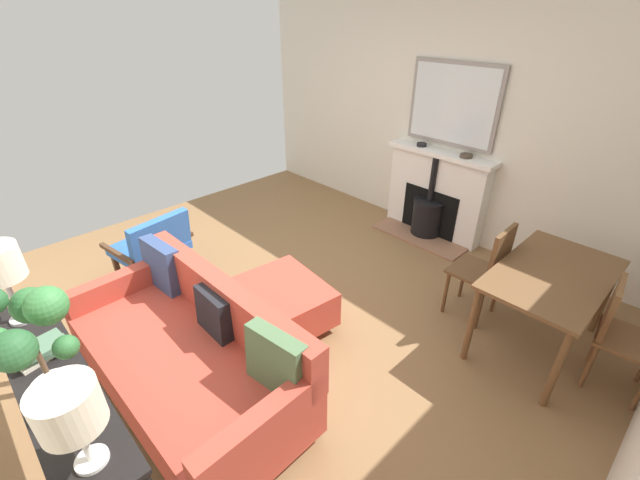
{
  "coord_description": "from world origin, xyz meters",
  "views": [
    {
      "loc": [
        1.75,
        2.47,
        2.45
      ],
      "look_at": [
        -0.38,
        0.27,
        0.69
      ],
      "focal_mm": 22.79,
      "sensor_mm": 36.0,
      "label": 1
    }
  ],
  "objects_px": {
    "mantel_bowl_far": "(466,156)",
    "dining_chair_near_fireplace": "(487,267)",
    "sofa": "(191,354)",
    "mantel_bowl_near": "(422,144)",
    "ottoman": "(285,301)",
    "fireplace": "(434,199)",
    "potted_plant": "(31,343)",
    "book_stack": "(40,351)",
    "armchair_accent": "(153,244)",
    "console_table": "(57,388)",
    "table_lamp_far_end": "(69,410)",
    "dining_table": "(551,282)",
    "dining_chair_by_back_wall": "(619,329)"
  },
  "relations": [
    {
      "from": "mantel_bowl_near",
      "to": "mantel_bowl_far",
      "type": "distance_m",
      "value": 0.57
    },
    {
      "from": "mantel_bowl_far",
      "to": "fireplace",
      "type": "bearing_deg",
      "value": -87.16
    },
    {
      "from": "fireplace",
      "to": "sofa",
      "type": "xyz_separation_m",
      "value": [
        3.29,
        0.16,
        -0.09
      ]
    },
    {
      "from": "mantel_bowl_far",
      "to": "sofa",
      "type": "relative_size",
      "value": 0.07
    },
    {
      "from": "potted_plant",
      "to": "dining_table",
      "type": "bearing_deg",
      "value": 157.61
    },
    {
      "from": "mantel_bowl_near",
      "to": "armchair_accent",
      "type": "relative_size",
      "value": 0.15
    },
    {
      "from": "sofa",
      "to": "console_table",
      "type": "height_order",
      "value": "sofa"
    },
    {
      "from": "table_lamp_far_end",
      "to": "dining_table",
      "type": "bearing_deg",
      "value": 163.92
    },
    {
      "from": "mantel_bowl_near",
      "to": "book_stack",
      "type": "bearing_deg",
      "value": 3.23
    },
    {
      "from": "mantel_bowl_near",
      "to": "dining_chair_near_fireplace",
      "type": "relative_size",
      "value": 0.12
    },
    {
      "from": "sofa",
      "to": "dining_table",
      "type": "bearing_deg",
      "value": 145.93
    },
    {
      "from": "armchair_accent",
      "to": "dining_chair_by_back_wall",
      "type": "bearing_deg",
      "value": 117.81
    },
    {
      "from": "dining_table",
      "to": "dining_chair_by_back_wall",
      "type": "bearing_deg",
      "value": 88.84
    },
    {
      "from": "ottoman",
      "to": "book_stack",
      "type": "height_order",
      "value": "book_stack"
    },
    {
      "from": "fireplace",
      "to": "ottoman",
      "type": "height_order",
      "value": "fireplace"
    },
    {
      "from": "dining_chair_near_fireplace",
      "to": "potted_plant",
      "type": "bearing_deg",
      "value": -13.99
    },
    {
      "from": "table_lamp_far_end",
      "to": "mantel_bowl_far",
      "type": "bearing_deg",
      "value": -172.85
    },
    {
      "from": "mantel_bowl_near",
      "to": "dining_chair_by_back_wall",
      "type": "distance_m",
      "value": 2.72
    },
    {
      "from": "mantel_bowl_near",
      "to": "console_table",
      "type": "bearing_deg",
      "value": 6.08
    },
    {
      "from": "mantel_bowl_near",
      "to": "console_table",
      "type": "xyz_separation_m",
      "value": [
        4.07,
        0.43,
        -0.42
      ]
    },
    {
      "from": "fireplace",
      "to": "potted_plant",
      "type": "relative_size",
      "value": 1.82
    },
    {
      "from": "armchair_accent",
      "to": "table_lamp_far_end",
      "type": "xyz_separation_m",
      "value": [
        1.16,
        2.09,
        0.6
      ]
    },
    {
      "from": "sofa",
      "to": "table_lamp_far_end",
      "type": "height_order",
      "value": "table_lamp_far_end"
    },
    {
      "from": "fireplace",
      "to": "console_table",
      "type": "distance_m",
      "value": 4.06
    },
    {
      "from": "dining_table",
      "to": "book_stack",
      "type": "bearing_deg",
      "value": -29.78
    },
    {
      "from": "dining_chair_by_back_wall",
      "to": "console_table",
      "type": "bearing_deg",
      "value": -33.86
    },
    {
      "from": "ottoman",
      "to": "potted_plant",
      "type": "relative_size",
      "value": 1.18
    },
    {
      "from": "dining_chair_near_fireplace",
      "to": "mantel_bowl_near",
      "type": "bearing_deg",
      "value": -126.47
    },
    {
      "from": "armchair_accent",
      "to": "console_table",
      "type": "distance_m",
      "value": 1.87
    },
    {
      "from": "console_table",
      "to": "sofa",
      "type": "bearing_deg",
      "value": -179.73
    },
    {
      "from": "ottoman",
      "to": "table_lamp_far_end",
      "type": "relative_size",
      "value": 1.83
    },
    {
      "from": "armchair_accent",
      "to": "dining_chair_near_fireplace",
      "type": "height_order",
      "value": "dining_chair_near_fireplace"
    },
    {
      "from": "mantel_bowl_far",
      "to": "potted_plant",
      "type": "distance_m",
      "value": 4.09
    },
    {
      "from": "mantel_bowl_far",
      "to": "armchair_accent",
      "type": "height_order",
      "value": "mantel_bowl_far"
    },
    {
      "from": "mantel_bowl_far",
      "to": "console_table",
      "type": "xyz_separation_m",
      "value": [
        4.07,
        -0.13,
        -0.42
      ]
    },
    {
      "from": "armchair_accent",
      "to": "dining_chair_near_fireplace",
      "type": "distance_m",
      "value": 3.07
    },
    {
      "from": "fireplace",
      "to": "console_table",
      "type": "relative_size",
      "value": 0.75
    },
    {
      "from": "mantel_bowl_far",
      "to": "sofa",
      "type": "xyz_separation_m",
      "value": [
        3.3,
        -0.14,
        -0.7
      ]
    },
    {
      "from": "potted_plant",
      "to": "dining_table",
      "type": "height_order",
      "value": "potted_plant"
    },
    {
      "from": "mantel_bowl_far",
      "to": "dining_chair_near_fireplace",
      "type": "height_order",
      "value": "mantel_bowl_far"
    },
    {
      "from": "table_lamp_far_end",
      "to": "dining_chair_near_fireplace",
      "type": "bearing_deg",
      "value": 172.91
    },
    {
      "from": "mantel_bowl_near",
      "to": "book_stack",
      "type": "xyz_separation_m",
      "value": [
        4.06,
        0.23,
        -0.29
      ]
    },
    {
      "from": "potted_plant",
      "to": "dining_table",
      "type": "xyz_separation_m",
      "value": [
        -3.01,
        1.24,
        -0.54
      ]
    },
    {
      "from": "fireplace",
      "to": "mantel_bowl_far",
      "type": "distance_m",
      "value": 0.68
    },
    {
      "from": "mantel_bowl_far",
      "to": "dining_table",
      "type": "height_order",
      "value": "mantel_bowl_far"
    },
    {
      "from": "dining_chair_by_back_wall",
      "to": "ottoman",
      "type": "bearing_deg",
      "value": -58.49
    },
    {
      "from": "potted_plant",
      "to": "console_table",
      "type": "bearing_deg",
      "value": -93.6
    },
    {
      "from": "mantel_bowl_near",
      "to": "ottoman",
      "type": "height_order",
      "value": "mantel_bowl_near"
    },
    {
      "from": "mantel_bowl_near",
      "to": "ottoman",
      "type": "xyz_separation_m",
      "value": [
        2.38,
        0.32,
        -0.81
      ]
    },
    {
      "from": "sofa",
      "to": "dining_chair_near_fireplace",
      "type": "distance_m",
      "value": 2.46
    }
  ]
}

